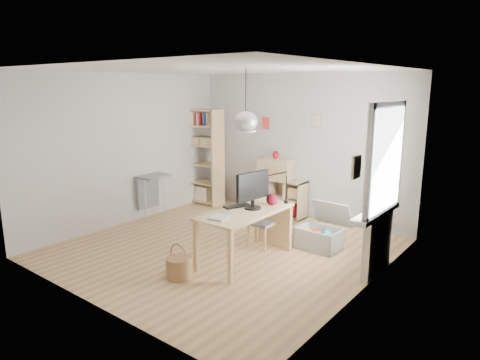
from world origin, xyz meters
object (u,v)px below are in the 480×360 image
Objects in this scene: desk at (245,217)px; drawer_chest at (276,168)px; cube_shelf at (273,198)px; storage_chest at (321,234)px; monitor at (253,188)px; chair at (265,220)px; tall_bookshelf at (204,153)px.

desk is 2.27× the size of drawer_chest.
cube_shelf is (-1.02, 2.23, -0.36)m from desk.
drawer_chest is (0.08, -0.04, 0.61)m from cube_shelf.
monitor is at bearing -119.39° from storage_chest.
storage_chest is 1.41m from monitor.
cube_shelf is at bearing 147.89° from drawer_chest.
monitor is at bearing -73.04° from chair.
desk is 2.01× the size of chair.
storage_chest is at bearing -39.26° from drawer_chest.
drawer_chest is (-0.97, 2.05, -0.14)m from monitor.
cube_shelf is at bearing 114.61° from desk.
desk is 0.75× the size of tall_bookshelf.
desk is 2.40m from drawer_chest.
monitor reaches higher than cube_shelf.
drawer_chest reaches higher than storage_chest.
cube_shelf is 0.70× the size of tall_bookshelf.
desk reaches higher than chair.
tall_bookshelf is 2.68× the size of chair.
monitor reaches higher than desk.
chair reaches higher than cube_shelf.
desk is 3.27m from tall_bookshelf.
tall_bookshelf is at bearing -169.81° from cube_shelf.
tall_bookshelf is 2.87m from chair.
tall_bookshelf is 2.66× the size of storage_chest.
tall_bookshelf is 1.67m from drawer_chest.
drawer_chest is at bearing 147.61° from storage_chest.
drawer_chest is at bearing -27.23° from cube_shelf.
chair is 0.90m from storage_chest.
monitor is (-0.60, -0.98, 0.83)m from storage_chest.
tall_bookshelf reaches higher than desk.
chair is at bearing -145.91° from storage_chest.
tall_bookshelf is 3.03× the size of drawer_chest.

